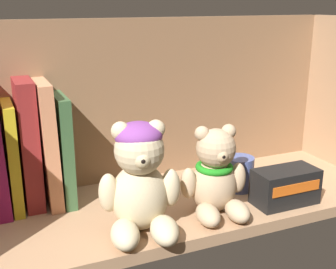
% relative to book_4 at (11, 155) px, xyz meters
% --- Properties ---
extents(shelf_board, '(0.78, 0.26, 0.02)m').
position_rel_book_4_xyz_m(shelf_board, '(0.26, -0.10, -0.10)').
color(shelf_board, '#A87F5B').
rests_on(shelf_board, ground).
extents(shelf_back_panel, '(0.80, 0.01, 0.33)m').
position_rel_book_4_xyz_m(shelf_back_panel, '(0.26, 0.04, 0.05)').
color(shelf_back_panel, '#856142').
rests_on(shelf_back_panel, ground).
extents(book_4, '(0.02, 0.12, 0.18)m').
position_rel_book_4_xyz_m(book_4, '(0.00, 0.00, 0.00)').
color(book_4, gold).
rests_on(book_4, shelf_board).
extents(book_5, '(0.03, 0.11, 0.22)m').
position_rel_book_4_xyz_m(book_5, '(0.03, 0.00, 0.02)').
color(book_5, maroon).
rests_on(book_5, shelf_board).
extents(book_6, '(0.03, 0.13, 0.21)m').
position_rel_book_4_xyz_m(book_6, '(0.06, 0.00, 0.02)').
color(book_6, tan).
rests_on(book_6, shelf_board).
extents(book_7, '(0.02, 0.13, 0.19)m').
position_rel_book_4_xyz_m(book_7, '(0.08, 0.00, 0.00)').
color(book_7, '#365B35').
rests_on(book_7, shelf_board).
extents(teddy_bear_larger, '(0.13, 0.13, 0.17)m').
position_rel_book_4_xyz_m(teddy_bear_larger, '(0.17, -0.17, -0.01)').
color(teddy_bear_larger, beige).
rests_on(teddy_bear_larger, shelf_board).
extents(teddy_bear_smaller, '(0.11, 0.11, 0.15)m').
position_rel_book_4_xyz_m(teddy_bear_smaller, '(0.30, -0.16, -0.03)').
color(teddy_bear_smaller, tan).
rests_on(teddy_bear_smaller, shelf_board).
extents(pillar_candle, '(0.05, 0.05, 0.06)m').
position_rel_book_4_xyz_m(pillar_candle, '(0.39, -0.10, -0.06)').
color(pillar_candle, '#4C5B99').
rests_on(pillar_candle, shelf_board).
extents(small_product_box, '(0.11, 0.06, 0.06)m').
position_rel_book_4_xyz_m(small_product_box, '(0.43, -0.18, -0.06)').
color(small_product_box, black).
rests_on(small_product_box, shelf_board).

